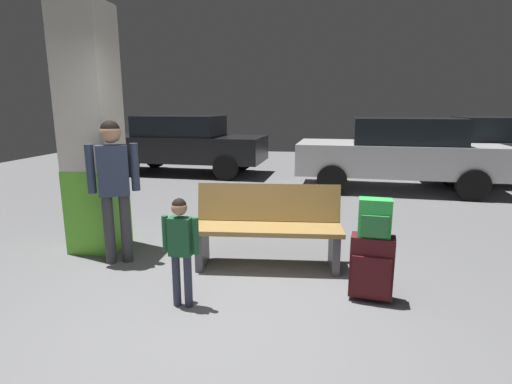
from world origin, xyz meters
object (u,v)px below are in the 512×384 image
(child, at_px, (181,241))
(parked_car_far, at_px, (185,143))
(bench, at_px, (268,227))
(suitcase, at_px, (372,266))
(parked_car_near, at_px, (399,152))
(backpack_bright, at_px, (375,218))
(adult, at_px, (114,177))
(parked_car_side, at_px, (512,149))
(structural_pillar, at_px, (92,133))

(child, relative_size, parked_car_far, 0.23)
(bench, bearing_deg, parked_car_far, 115.43)
(bench, bearing_deg, suitcase, -34.05)
(parked_car_near, bearing_deg, suitcase, -103.80)
(suitcase, relative_size, backpack_bright, 1.78)
(adult, xyz_separation_m, parked_car_side, (6.66, 5.66, -0.18))
(parked_car_far, bearing_deg, structural_pillar, -82.84)
(parked_car_side, bearing_deg, child, -130.67)
(structural_pillar, bearing_deg, backpack_bright, -16.91)
(bench, height_order, suitcase, bench)
(structural_pillar, height_order, parked_car_side, structural_pillar)
(backpack_bright, bearing_deg, parked_car_far, 120.06)
(child, xyz_separation_m, parked_car_near, (2.93, 5.54, 0.20))
(child, xyz_separation_m, parked_car_side, (5.62, 6.55, 0.20))
(parked_car_far, bearing_deg, suitcase, -59.94)
(backpack_bright, height_order, parked_car_far, parked_car_far)
(bench, xyz_separation_m, adult, (-1.68, -0.15, 0.54))
(bench, height_order, parked_car_side, parked_car_side)
(suitcase, bearing_deg, backpack_bright, -65.93)
(parked_car_near, bearing_deg, child, -117.90)
(backpack_bright, bearing_deg, suitcase, 114.07)
(parked_car_near, bearing_deg, bench, -116.91)
(bench, relative_size, backpack_bright, 4.79)
(adult, bearing_deg, backpack_bright, -11.37)
(parked_car_near, bearing_deg, parked_car_side, 20.44)
(structural_pillar, bearing_deg, parked_car_side, 36.44)
(backpack_bright, height_order, child, child)
(structural_pillar, height_order, child, structural_pillar)
(bench, xyz_separation_m, parked_car_side, (4.98, 5.52, 0.36))
(parked_car_near, bearing_deg, structural_pillar, -136.14)
(structural_pillar, distance_m, parked_car_far, 5.79)
(backpack_bright, height_order, parked_car_near, parked_car_near)
(bench, bearing_deg, structural_pillar, 172.80)
(structural_pillar, bearing_deg, suitcase, -16.90)
(parked_car_side, bearing_deg, parked_car_far, 176.61)
(suitcase, height_order, child, child)
(structural_pillar, distance_m, parked_car_side, 8.86)
(suitcase, distance_m, parked_car_side, 7.38)
(suitcase, xyz_separation_m, adult, (-2.69, 0.54, 0.66))
(suitcase, relative_size, parked_car_side, 0.14)
(suitcase, height_order, adult, adult)
(backpack_bright, bearing_deg, parked_car_near, 76.21)
(backpack_bright, distance_m, child, 1.70)
(bench, xyz_separation_m, backpack_bright, (1.01, -0.69, 0.33))
(parked_car_far, bearing_deg, adult, -79.22)
(backpack_bright, distance_m, parked_car_side, 7.36)
(bench, xyz_separation_m, parked_car_near, (2.29, 4.51, 0.36))
(backpack_bright, xyz_separation_m, parked_car_side, (3.97, 6.20, 0.03))
(structural_pillar, distance_m, suitcase, 3.46)
(parked_car_near, bearing_deg, parked_car_far, 164.07)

